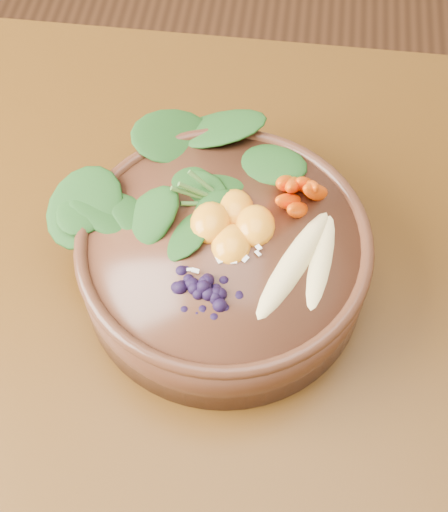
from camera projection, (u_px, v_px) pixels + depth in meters
The scene contains 9 objects.
ground at pixel (309, 481), 1.47m from camera, with size 4.00×4.00×0.00m, color #381E0F.
dining_table at pixel (360, 340), 0.92m from camera, with size 1.60×0.90×0.75m.
stoneware_bowl at pixel (224, 261), 0.83m from camera, with size 0.33×0.33×0.09m, color #4D2918.
kale_heap at pixel (204, 167), 0.81m from camera, with size 0.22×0.19×0.05m, color #1D4817, non-canonical shape.
carrot_cluster at pixel (304, 170), 0.78m from camera, with size 0.07×0.07×0.09m, color #E03F00, non-canonical shape.
banana_halves at pixel (309, 254), 0.76m from camera, with size 0.10×0.18×0.03m.
mandarin_cluster at pixel (233, 216), 0.78m from camera, with size 0.10×0.10×0.04m, color orange, non-canonical shape.
blueberry_pile at pixel (203, 279), 0.73m from camera, with size 0.15×0.11×0.05m, color black, non-canonical shape.
coconut_flakes at pixel (218, 253), 0.77m from camera, with size 0.10×0.08×0.01m, color white, non-canonical shape.
Camera 1 is at (-0.12, -0.43, 1.49)m, focal length 50.00 mm.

